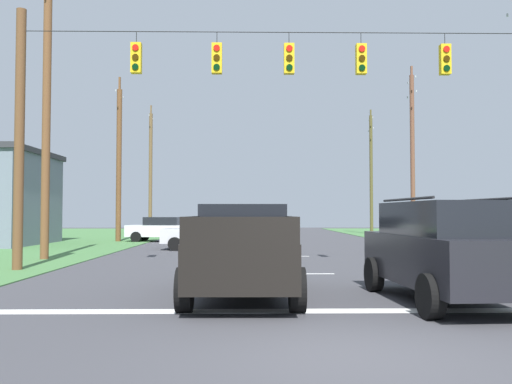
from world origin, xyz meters
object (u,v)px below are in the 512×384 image
at_px(utility_pole_near_left, 371,171).
at_px(utility_pole_far_left, 46,113).
at_px(suv_black, 447,249).
at_px(utility_pole_distant_left, 151,172).
at_px(utility_pole_distant_right, 119,163).
at_px(pickup_truck, 243,250).
at_px(utility_pole_far_right, 412,153).
at_px(distant_car_crossing_white, 254,229).
at_px(distant_car_far_parked, 208,233).
at_px(overhead_signal_span, 281,122).
at_px(distant_car_oncoming, 163,229).

distance_m(utility_pole_near_left, utility_pole_far_left, 30.52).
height_order(suv_black, utility_pole_distant_left, utility_pole_distant_left).
distance_m(utility_pole_far_left, utility_pole_distant_right, 13.04).
xyz_separation_m(suv_black, utility_pole_distant_left, (-11.92, 34.34, 4.12)).
bearing_deg(utility_pole_distant_right, utility_pole_far_left, -88.72).
relative_size(pickup_truck, utility_pole_far_right, 0.50).
xyz_separation_m(utility_pole_far_right, utility_pole_near_left, (0.30, 12.41, -0.13)).
relative_size(distant_car_crossing_white, utility_pole_distant_right, 0.43).
bearing_deg(distant_car_far_parked, utility_pole_distant_right, 129.34).
xyz_separation_m(overhead_signal_span, distant_car_oncoming, (-6.27, 16.96, -3.82)).
bearing_deg(utility_pole_near_left, utility_pole_far_left, -126.30).
distance_m(suv_black, utility_pole_near_left, 35.54).
bearing_deg(utility_pole_near_left, utility_pole_distant_right, -147.76).
relative_size(distant_car_far_parked, utility_pole_near_left, 0.42).
height_order(distant_car_crossing_white, utility_pole_distant_right, utility_pole_distant_right).
distance_m(utility_pole_distant_right, utility_pole_distant_left, 11.24).
xyz_separation_m(distant_car_far_parked, utility_pole_distant_left, (-6.10, 18.65, 4.39)).
distance_m(distant_car_oncoming, utility_pole_far_right, 16.03).
bearing_deg(utility_pole_far_right, utility_pole_far_left, -145.55).
bearing_deg(utility_pole_distant_left, utility_pole_near_left, 1.05).
xyz_separation_m(overhead_signal_span, distant_car_crossing_white, (-0.60, 17.55, -3.82)).
bearing_deg(distant_car_oncoming, utility_pole_distant_left, 103.91).
distance_m(pickup_truck, distant_car_far_parked, 14.85).
xyz_separation_m(utility_pole_near_left, utility_pole_distant_left, (-18.39, -0.34, -0.13)).
xyz_separation_m(pickup_truck, utility_pole_distant_right, (-7.87, 22.14, 3.92)).
xyz_separation_m(overhead_signal_span, utility_pole_far_left, (-8.72, 3.90, 0.98)).
bearing_deg(utility_pole_distant_right, suv_black, -62.77).
height_order(pickup_truck, utility_pole_near_left, utility_pole_near_left).
height_order(suv_black, distant_car_crossing_white, suv_black).
xyz_separation_m(utility_pole_far_left, utility_pole_distant_right, (-0.29, 13.01, -0.70)).
xyz_separation_m(suv_black, utility_pole_far_left, (-11.60, 10.09, 4.53)).
height_order(suv_black, utility_pole_far_right, utility_pole_far_right).
height_order(pickup_truck, distant_car_oncoming, pickup_truck).
bearing_deg(utility_pole_far_right, utility_pole_near_left, 88.61).
relative_size(suv_black, utility_pole_distant_right, 0.48).
bearing_deg(overhead_signal_span, distant_car_far_parked, 107.17).
distance_m(distant_car_crossing_white, distant_car_oncoming, 5.70).
xyz_separation_m(distant_car_oncoming, utility_pole_far_right, (15.32, -0.88, 4.65)).
distance_m(distant_car_oncoming, utility_pole_distant_right, 4.93).
xyz_separation_m(overhead_signal_span, utility_pole_far_right, (9.05, 16.09, 0.83)).
xyz_separation_m(suv_black, distant_car_crossing_white, (-3.48, 23.74, -0.27)).
bearing_deg(utility_pole_far_right, suv_black, -105.48).
height_order(distant_car_oncoming, distant_car_far_parked, same).
height_order(distant_car_oncoming, utility_pole_near_left, utility_pole_near_left).
bearing_deg(pickup_truck, utility_pole_far_right, 64.45).
distance_m(distant_car_oncoming, distant_car_far_parked, 8.16).
relative_size(distant_car_oncoming, utility_pole_distant_right, 0.43).
bearing_deg(suv_black, utility_pole_far_left, 138.97).
distance_m(suv_black, utility_pole_distant_right, 26.26).
bearing_deg(overhead_signal_span, utility_pole_near_left, 71.84).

